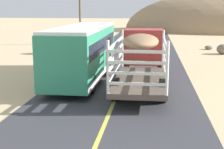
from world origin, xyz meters
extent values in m
cube|color=#B2332D|center=(1.13, 16.00, 1.82)|extent=(2.50, 2.20, 2.20)
cube|color=#192333|center=(1.13, 16.00, 2.27)|extent=(2.53, 1.54, 0.70)
cube|color=brown|center=(1.13, 10.60, 0.72)|extent=(2.50, 6.40, 0.24)
cylinder|color=silver|center=(-0.06, 13.74, 1.94)|extent=(0.12, 0.12, 2.20)
cylinder|color=silver|center=(2.32, 13.74, 1.94)|extent=(0.12, 0.12, 2.20)
cylinder|color=silver|center=(-0.06, 7.46, 1.94)|extent=(0.12, 0.12, 2.20)
cylinder|color=silver|center=(2.32, 7.46, 1.94)|extent=(0.12, 0.12, 2.20)
cube|color=silver|center=(-0.08, 10.60, 1.28)|extent=(0.08, 6.30, 0.12)
cube|color=silver|center=(2.34, 10.60, 1.28)|extent=(0.08, 6.30, 0.12)
cube|color=silver|center=(1.13, 7.44, 1.28)|extent=(2.40, 0.08, 0.12)
cube|color=silver|center=(-0.08, 10.60, 1.72)|extent=(0.08, 6.30, 0.12)
cube|color=silver|center=(2.34, 10.60, 1.72)|extent=(0.08, 6.30, 0.12)
cube|color=silver|center=(1.13, 7.44, 1.72)|extent=(2.40, 0.08, 0.12)
cube|color=silver|center=(-0.08, 10.60, 2.16)|extent=(0.08, 6.30, 0.12)
cube|color=silver|center=(2.34, 10.60, 2.16)|extent=(0.08, 6.30, 0.12)
cube|color=silver|center=(1.13, 7.44, 2.16)|extent=(2.40, 0.08, 0.12)
cube|color=silver|center=(-0.08, 10.60, 2.60)|extent=(0.08, 6.30, 0.12)
cube|color=silver|center=(2.34, 10.60, 2.60)|extent=(0.08, 6.30, 0.12)
cube|color=silver|center=(1.13, 7.44, 2.60)|extent=(2.40, 0.08, 0.12)
ellipsoid|color=#8C6B4C|center=(1.13, 10.60, 2.69)|extent=(1.75, 3.84, 0.70)
cylinder|color=black|center=(0.04, 16.00, 0.57)|extent=(0.32, 1.10, 1.10)
cylinder|color=black|center=(2.22, 16.00, 0.57)|extent=(0.32, 1.10, 1.10)
cylinder|color=black|center=(0.04, 9.32, 0.57)|extent=(0.32, 1.10, 1.10)
cylinder|color=black|center=(2.22, 9.32, 0.57)|extent=(0.32, 1.10, 1.10)
cube|color=#2D8C66|center=(-2.40, 13.64, 1.72)|extent=(2.50, 10.00, 2.70)
cube|color=white|center=(-2.40, 13.64, 3.15)|extent=(2.45, 9.80, 0.16)
cube|color=#192333|center=(-2.40, 13.64, 2.19)|extent=(2.54, 9.20, 0.80)
cube|color=silver|center=(-2.40, 13.64, 0.57)|extent=(2.53, 9.80, 0.36)
cylinder|color=black|center=(-3.50, 16.89, 0.52)|extent=(0.30, 1.00, 1.00)
cylinder|color=black|center=(-1.30, 16.89, 0.52)|extent=(0.30, 1.00, 1.00)
cylinder|color=black|center=(-3.50, 10.39, 0.52)|extent=(0.30, 1.00, 1.00)
cylinder|color=black|center=(-1.30, 10.39, 0.52)|extent=(0.30, 1.00, 1.00)
cylinder|color=brown|center=(-6.67, 32.22, 3.89)|extent=(0.24, 0.24, 7.78)
ellipsoid|color=#756656|center=(-8.13, 24.28, 0.59)|extent=(1.47, 1.35, 1.18)
ellipsoid|color=#756656|center=(7.45, 29.47, 0.20)|extent=(0.84, 0.81, 0.41)
ellipsoid|color=#756656|center=(8.22, 26.06, 0.47)|extent=(1.22, 1.25, 0.94)
camera|label=1|loc=(1.73, -5.65, 4.36)|focal=53.28mm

